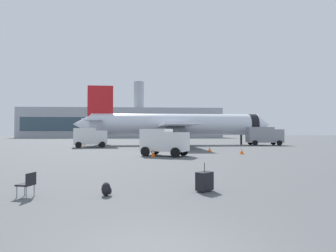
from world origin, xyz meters
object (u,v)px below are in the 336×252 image
object	(u,v)px
safety_cone_outer	(210,149)
gate_chair	(28,183)
safety_cone_mid	(153,153)
rolling_suitcase	(205,181)
fuel_truck	(264,135)
airplane_at_gate	(175,125)
safety_cone_near	(84,143)
cargo_van	(164,141)
traveller_backpack	(106,189)
safety_cone_far	(242,151)
service_truck	(90,137)

from	to	relation	value
safety_cone_outer	gate_chair	size ratio (longest dim) A/B	0.70
safety_cone_mid	rolling_suitcase	world-z (taller)	rolling_suitcase
safety_cone_mid	rolling_suitcase	size ratio (longest dim) A/B	0.67
fuel_truck	rolling_suitcase	world-z (taller)	fuel_truck
airplane_at_gate	safety_cone_near	size ratio (longest dim) A/B	45.92
cargo_van	safety_cone_outer	bearing A→B (deg)	45.32
airplane_at_gate	rolling_suitcase	world-z (taller)	airplane_at_gate
airplane_at_gate	safety_cone_near	distance (m)	16.53
airplane_at_gate	traveller_backpack	world-z (taller)	airplane_at_gate
safety_cone_far	safety_cone_outer	size ratio (longest dim) A/B	1.02
airplane_at_gate	gate_chair	distance (m)	38.68
service_truck	safety_cone_far	xyz separation A→B (m)	(18.81, -13.15, -1.30)
cargo_van	rolling_suitcase	size ratio (longest dim) A/B	4.39
cargo_van	traveller_backpack	xyz separation A→B (m)	(-2.70, -15.66, -1.22)
fuel_truck	safety_cone_mid	size ratio (longest dim) A/B	8.22
safety_cone_mid	cargo_van	bearing A→B (deg)	35.75
safety_cone_far	safety_cone_outer	world-z (taller)	safety_cone_far
service_truck	traveller_backpack	xyz separation A→B (m)	(7.89, -30.58, -1.37)
service_truck	rolling_suitcase	world-z (taller)	service_truck
safety_cone_near	gate_chair	world-z (taller)	gate_chair
service_truck	fuel_truck	world-z (taller)	fuel_truck
safety_cone_far	traveller_backpack	distance (m)	20.56
fuel_truck	safety_cone_near	world-z (taller)	fuel_truck
airplane_at_gate	safety_cone_far	bearing A→B (deg)	-75.28
safety_cone_mid	traveller_backpack	size ratio (longest dim) A/B	1.54
airplane_at_gate	safety_cone_far	xyz separation A→B (m)	(5.29, -20.15, -3.35)
safety_cone_outer	rolling_suitcase	size ratio (longest dim) A/B	0.55
safety_cone_mid	safety_cone_far	bearing A→B (deg)	15.19
airplane_at_gate	safety_cone_mid	bearing A→B (deg)	-99.89
cargo_van	safety_cone_near	bearing A→B (deg)	120.81
airplane_at_gate	cargo_van	bearing A→B (deg)	-97.59
service_truck	gate_chair	world-z (taller)	service_truck
airplane_at_gate	rolling_suitcase	size ratio (longest dim) A/B	32.45
service_truck	rolling_suitcase	xyz separation A→B (m)	(11.54, -30.06, -1.22)
fuel_truck	safety_cone_far	size ratio (longest dim) A/B	9.90
service_truck	safety_cone_outer	distance (m)	18.73
safety_cone_near	traveller_backpack	bearing A→B (deg)	-74.42
traveller_backpack	safety_cone_far	bearing A→B (deg)	57.94
traveller_backpack	rolling_suitcase	bearing A→B (deg)	8.11
safety_cone_mid	traveller_backpack	bearing A→B (deg)	-96.40
safety_cone_outer	gate_chair	bearing A→B (deg)	-117.34
safety_cone_far	cargo_van	bearing A→B (deg)	-167.85
fuel_truck	service_truck	bearing A→B (deg)	-170.12
fuel_truck	safety_cone_mid	bearing A→B (deg)	-133.24
cargo_van	safety_cone_far	size ratio (longest dim) A/B	7.86
service_truck	safety_cone_far	world-z (taller)	service_truck
safety_cone_mid	gate_chair	size ratio (longest dim) A/B	0.86
fuel_truck	cargo_van	size ratio (longest dim) A/B	1.26
cargo_van	fuel_truck	bearing A→B (deg)	47.27
airplane_at_gate	gate_chair	size ratio (longest dim) A/B	41.51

